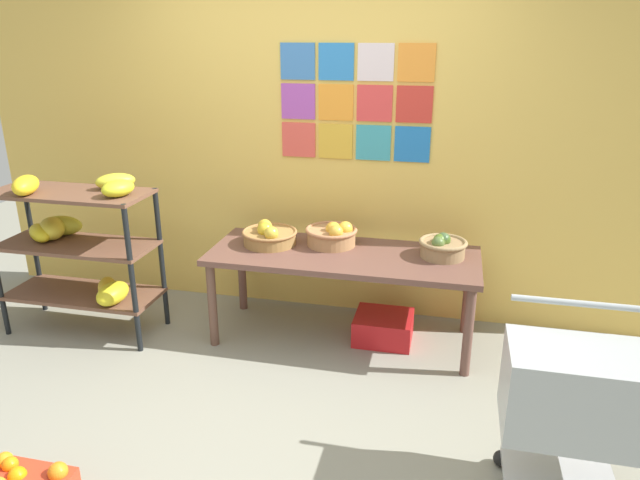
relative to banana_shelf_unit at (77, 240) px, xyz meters
name	(u,v)px	position (x,y,z in m)	size (l,w,h in m)	color
ground	(250,422)	(1.49, -0.76, -0.68)	(9.03, 9.03, 0.00)	gray
back_wall_with_art	(315,137)	(1.49, 0.78, 0.63)	(5.18, 0.07, 2.62)	#E9BE55
banana_shelf_unit	(77,240)	(0.00, 0.00, 0.00)	(1.07, 0.54, 1.15)	black
display_table	(343,263)	(1.80, 0.28, -0.11)	(1.79, 0.69, 0.63)	brown
fruit_basket_back_right	(443,246)	(2.44, 0.36, 0.03)	(0.31, 0.31, 0.17)	#93744D
fruit_basket_centre	(269,235)	(1.26, 0.34, 0.02)	(0.38, 0.38, 0.16)	olive
fruit_basket_left	(332,235)	(1.69, 0.42, 0.03)	(0.36, 0.36, 0.17)	#A7784C
produce_crate_under_table	(383,327)	(2.08, 0.32, -0.59)	(0.39, 0.35, 0.18)	red
shopping_cart	(572,398)	(3.04, -0.94, -0.15)	(0.57, 0.43, 0.89)	black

